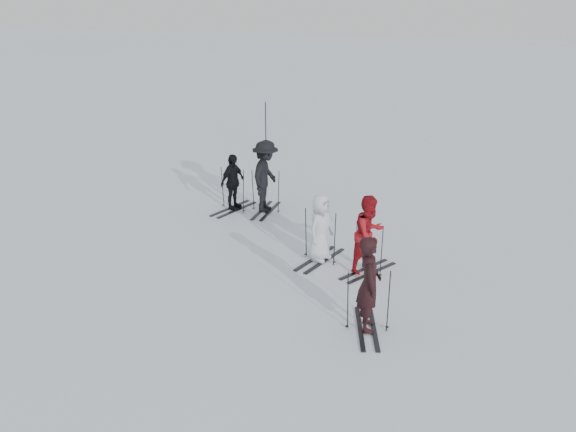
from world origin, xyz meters
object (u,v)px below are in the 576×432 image
object	(u,v)px
piste_marker	(266,126)
skier_red	(369,235)
skier_near_dark	(369,285)
skier_uphill_far	(266,177)
skier_grey	(320,229)
skier_uphill_left	(233,183)

from	to	relation	value
piste_marker	skier_red	bearing A→B (deg)	-60.92
skier_near_dark	skier_uphill_far	world-z (taller)	skier_uphill_far
skier_grey	piste_marker	world-z (taller)	piste_marker
skier_red	piste_marker	xyz separation A→B (m)	(-5.30, 9.52, 0.02)
skier_red	skier_near_dark	bearing A→B (deg)	-139.45
piste_marker	skier_uphill_far	bearing A→B (deg)	-72.46
skier_red	piste_marker	bearing A→B (deg)	61.01
skier_uphill_far	piste_marker	xyz separation A→B (m)	(-2.05, 6.48, -0.10)
skier_uphill_far	piste_marker	world-z (taller)	skier_uphill_far
skier_red	skier_uphill_far	bearing A→B (deg)	78.78
skier_grey	piste_marker	distance (m)	10.12
skier_near_dark	piste_marker	size ratio (longest dim) A/B	1.01
skier_grey	piste_marker	size ratio (longest dim) A/B	0.87
skier_uphill_far	skier_grey	bearing A→B (deg)	-140.57
skier_near_dark	skier_uphill_far	size ratio (longest dim) A/B	0.91
skier_red	skier_grey	distance (m)	1.17
skier_uphill_far	skier_near_dark	bearing A→B (deg)	-144.76
skier_uphill_far	skier_red	bearing A→B (deg)	-131.48
skier_red	skier_uphill_left	bearing A→B (deg)	86.55
skier_near_dark	skier_grey	xyz separation A→B (m)	(-1.49, 2.70, -0.12)
skier_near_dark	piste_marker	xyz separation A→B (m)	(-5.66, 11.92, -0.01)
skier_uphill_left	skier_red	bearing A→B (deg)	-105.52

